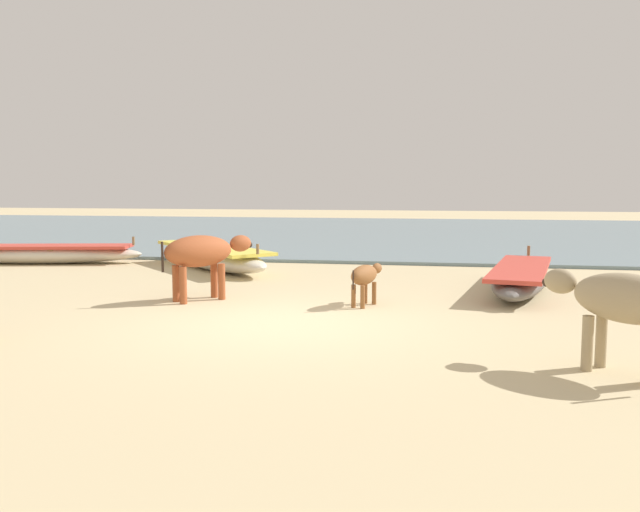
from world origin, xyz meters
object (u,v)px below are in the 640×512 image
object	(u,v)px
fishing_boat_2	(521,277)
calf_near_brown	(365,276)
fishing_boat_4	(41,253)
cow_second_adult_rust	(202,254)
cow_adult_dun	(622,302)
fishing_boat_0	(213,256)

from	to	relation	value
fishing_boat_2	calf_near_brown	size ratio (longest dim) A/B	4.51
fishing_boat_4	cow_second_adult_rust	bearing A→B (deg)	-48.74
calf_near_brown	fishing_boat_2	bearing A→B (deg)	-33.48
fishing_boat_4	calf_near_brown	bearing A→B (deg)	-38.92
calf_near_brown	cow_second_adult_rust	size ratio (longest dim) A/B	0.70
fishing_boat_4	cow_adult_dun	xyz separation A→B (m)	(11.13, -7.53, 0.49)
fishing_boat_0	calf_near_brown	bearing A→B (deg)	0.66
cow_adult_dun	cow_second_adult_rust	size ratio (longest dim) A/B	0.95
fishing_boat_0	fishing_boat_4	distance (m)	4.37
fishing_boat_0	calf_near_brown	distance (m)	5.52
fishing_boat_2	cow_adult_dun	bearing A→B (deg)	-165.63
fishing_boat_0	cow_second_adult_rust	bearing A→B (deg)	-26.64
fishing_boat_0	cow_adult_dun	bearing A→B (deg)	-0.86
cow_second_adult_rust	cow_adult_dun	bearing A→B (deg)	-78.49
cow_adult_dun	cow_second_adult_rust	xyz separation A→B (m)	(-5.56, 3.36, 0.03)
fishing_boat_0	fishing_boat_2	bearing A→B (deg)	28.85
fishing_boat_0	calf_near_brown	size ratio (longest dim) A/B	4.23
fishing_boat_2	calf_near_brown	world-z (taller)	calf_near_brown
fishing_boat_2	cow_second_adult_rust	bearing A→B (deg)	120.73
cow_second_adult_rust	calf_near_brown	bearing A→B (deg)	-47.70
cow_adult_dun	calf_near_brown	size ratio (longest dim) A/B	1.37
calf_near_brown	cow_second_adult_rust	distance (m)	2.67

